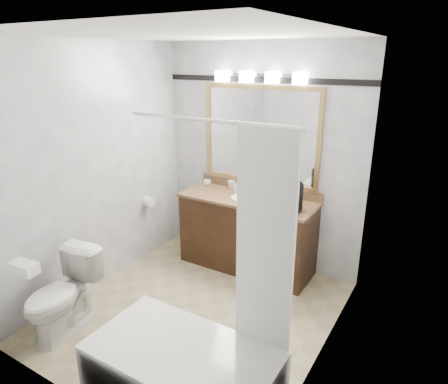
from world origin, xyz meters
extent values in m
cube|color=tan|center=(0.00, 0.00, -0.01)|extent=(2.40, 2.60, 0.01)
cube|color=white|center=(0.00, 0.00, 2.50)|extent=(2.40, 2.60, 0.01)
cube|color=silver|center=(0.00, 1.30, 1.25)|extent=(2.40, 0.01, 2.50)
cube|color=silver|center=(0.00, -1.30, 1.25)|extent=(2.40, 0.01, 2.50)
cube|color=silver|center=(-1.20, 0.00, 1.25)|extent=(0.01, 2.60, 2.50)
cube|color=silver|center=(1.20, 0.00, 1.25)|extent=(0.01, 2.60, 2.50)
cube|color=black|center=(0.00, 1.01, 0.41)|extent=(1.50, 0.55, 0.82)
cube|color=#996D48|center=(0.00, 1.01, 0.83)|extent=(1.53, 0.58, 0.03)
cube|color=#996D48|center=(0.00, 1.29, 0.90)|extent=(1.53, 0.03, 0.10)
ellipsoid|color=white|center=(0.00, 1.01, 0.82)|extent=(0.44, 0.34, 0.14)
cube|color=#AE894F|center=(0.00, 1.28, 2.02)|extent=(1.40, 0.04, 0.05)
cube|color=#AE894F|center=(0.00, 1.28, 0.97)|extent=(1.40, 0.04, 0.05)
cube|color=#AE894F|center=(-0.68, 1.28, 1.50)|extent=(0.05, 0.04, 1.00)
cube|color=#AE894F|center=(0.68, 1.28, 1.50)|extent=(0.05, 0.04, 1.00)
cube|color=white|center=(0.00, 1.29, 1.50)|extent=(1.30, 0.01, 1.00)
cube|color=silver|center=(0.00, 1.27, 2.15)|extent=(0.90, 0.05, 0.03)
cube|color=white|center=(-0.45, 1.22, 2.13)|extent=(0.12, 0.12, 0.12)
cube|color=white|center=(-0.15, 1.22, 2.13)|extent=(0.12, 0.12, 0.12)
cube|color=white|center=(0.15, 1.22, 2.13)|extent=(0.12, 0.12, 0.12)
cube|color=white|center=(0.45, 1.22, 2.13)|extent=(0.12, 0.12, 0.12)
cube|color=black|center=(0.00, 1.29, 2.10)|extent=(2.40, 0.01, 0.06)
cube|color=white|center=(0.53, -0.92, 0.23)|extent=(1.30, 0.72, 0.45)
cylinder|color=silver|center=(0.53, -0.54, 1.95)|extent=(1.30, 0.02, 0.02)
cube|color=white|center=(0.95, -0.55, 1.18)|extent=(0.40, 0.04, 1.55)
cylinder|color=white|center=(-1.14, 0.66, 0.70)|extent=(0.11, 0.12, 0.12)
imported|color=white|center=(-0.84, -0.84, 0.36)|extent=(0.49, 0.75, 0.72)
cube|color=white|center=(-0.84, -1.12, 0.77)|extent=(0.23, 0.15, 0.09)
cylinder|color=black|center=(0.58, 0.91, 0.86)|extent=(0.16, 0.16, 0.02)
cylinder|color=black|center=(0.58, 0.96, 0.98)|extent=(0.13, 0.13, 0.23)
sphere|color=black|center=(0.58, 0.96, 1.09)|extent=(0.14, 0.14, 0.14)
cube|color=black|center=(0.57, 0.89, 1.05)|extent=(0.10, 0.10, 0.04)
cylinder|color=silver|center=(0.57, 0.89, 0.89)|extent=(0.05, 0.05, 0.05)
imported|color=white|center=(-0.64, 1.17, 0.89)|extent=(0.09, 0.09, 0.07)
imported|color=white|center=(-0.33, 1.23, 0.89)|extent=(0.12, 0.12, 0.09)
imported|color=white|center=(-0.25, 1.19, 0.90)|extent=(0.05, 0.05, 0.10)
imported|color=white|center=(0.12, 1.16, 0.89)|extent=(0.07, 0.07, 0.07)
cube|color=beige|center=(0.03, 1.13, 0.86)|extent=(0.09, 0.08, 0.03)
camera|label=1|loc=(1.92, -2.67, 2.34)|focal=32.00mm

